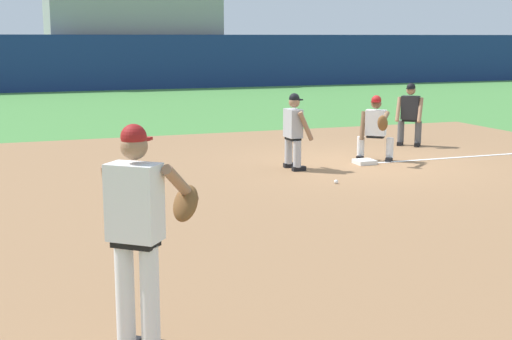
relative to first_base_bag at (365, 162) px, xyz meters
name	(u,v)px	position (x,y,z in m)	size (l,w,h in m)	color
ground_plane	(364,164)	(0.00, 0.00, -0.04)	(160.00, 160.00, 0.00)	#47843D
infield_dirt_patch	(300,219)	(-2.94, -3.56, -0.04)	(18.00, 18.00, 0.01)	#936B47
first_base_bag	(365,162)	(0.00, 0.00, 0.00)	(0.38, 0.38, 0.09)	white
baseball	(336,182)	(-1.40, -1.56, -0.01)	(0.07, 0.07, 0.07)	white
pitcher	(140,227)	(-5.84, -7.09, 1.01)	(0.85, 0.54, 1.86)	black
first_baseman	(376,125)	(0.38, 0.25, 0.69)	(0.71, 1.09, 1.34)	black
baserunner	(294,128)	(-1.56, -0.04, 0.75)	(0.44, 0.60, 1.46)	black
umpire	(410,112)	(2.15, 1.81, 0.75)	(0.68, 0.67, 1.46)	black
outfield_wall	(145,62)	(0.00, 22.00, 1.26)	(48.00, 0.50, 2.60)	navy
stadium_seating_block	(132,32)	(0.00, 25.32, 2.70)	(8.50, 5.05, 5.45)	gray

